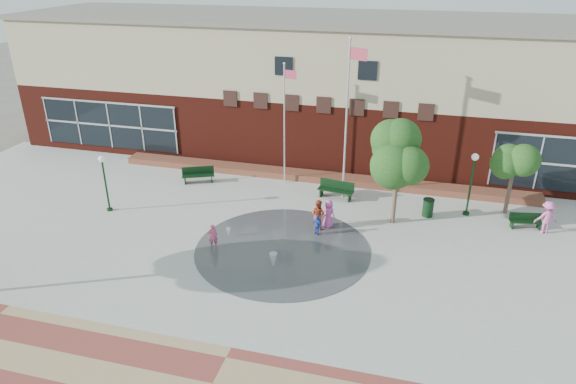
% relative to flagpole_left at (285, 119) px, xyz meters
% --- Properties ---
extents(ground, '(120.00, 120.00, 0.00)m').
position_rel_flagpole_left_xyz_m(ground, '(1.94, -10.66, -4.11)').
color(ground, '#666056').
rests_on(ground, ground).
extents(plaza_concrete, '(46.00, 18.00, 0.01)m').
position_rel_flagpole_left_xyz_m(plaza_concrete, '(1.94, -6.66, -4.10)').
color(plaza_concrete, '#A8A8A0').
rests_on(plaza_concrete, ground).
extents(splash_pad, '(8.40, 8.40, 0.01)m').
position_rel_flagpole_left_xyz_m(splash_pad, '(1.94, -7.66, -4.10)').
color(splash_pad, '#383A3D').
rests_on(splash_pad, ground).
extents(library_building, '(44.40, 10.40, 9.20)m').
position_rel_flagpole_left_xyz_m(library_building, '(1.94, 6.82, 0.54)').
color(library_building, '#50150D').
rests_on(library_building, ground).
extents(flower_bed, '(26.00, 1.20, 0.40)m').
position_rel_flagpole_left_xyz_m(flower_bed, '(1.94, 0.94, -4.11)').
color(flower_bed, '#A51831').
rests_on(flower_bed, ground).
extents(flagpole_left, '(0.84, 0.30, 7.38)m').
position_rel_flagpole_left_xyz_m(flagpole_left, '(0.00, 0.00, 0.00)').
color(flagpole_left, silver).
rests_on(flagpole_left, ground).
extents(flagpole_right, '(1.05, 0.49, 9.06)m').
position_rel_flagpole_left_xyz_m(flagpole_right, '(3.82, -1.09, 0.96)').
color(flagpole_right, silver).
rests_on(flagpole_right, ground).
extents(lamp_left, '(0.34, 0.34, 3.22)m').
position_rel_flagpole_left_xyz_m(lamp_left, '(-8.39, -6.12, -2.11)').
color(lamp_left, black).
rests_on(lamp_left, ground).
extents(lamp_right, '(0.38, 0.38, 3.54)m').
position_rel_flagpole_left_xyz_m(lamp_right, '(10.62, -1.62, -1.91)').
color(lamp_right, black).
rests_on(lamp_right, ground).
extents(bench_left, '(2.00, 1.28, 0.98)m').
position_rel_flagpole_left_xyz_m(bench_left, '(-5.20, -1.31, -3.79)').
color(bench_left, black).
rests_on(bench_left, ground).
extents(bench_mid, '(2.13, 0.88, 1.04)m').
position_rel_flagpole_left_xyz_m(bench_mid, '(3.40, -1.38, -3.77)').
color(bench_mid, black).
rests_on(bench_mid, ground).
extents(bench_right, '(1.67, 0.72, 0.81)m').
position_rel_flagpole_left_xyz_m(bench_right, '(13.47, -2.45, -3.85)').
color(bench_right, black).
rests_on(bench_right, ground).
extents(trash_can, '(0.61, 0.61, 1.00)m').
position_rel_flagpole_left_xyz_m(trash_can, '(8.58, -2.33, -3.60)').
color(trash_can, black).
rests_on(trash_can, ground).
extents(tree_mid, '(3.22, 3.22, 5.43)m').
position_rel_flagpole_left_xyz_m(tree_mid, '(6.82, -3.57, -0.15)').
color(tree_mid, '#4F3A2E').
rests_on(tree_mid, ground).
extents(tree_small_right, '(2.32, 2.32, 3.97)m').
position_rel_flagpole_left_xyz_m(tree_small_right, '(12.69, -0.88, -1.21)').
color(tree_small_right, '#4F3A2E').
rests_on(tree_small_right, ground).
extents(water_jet_a, '(0.37, 0.37, 0.71)m').
position_rel_flagpole_left_xyz_m(water_jet_a, '(1.95, -9.28, -4.11)').
color(water_jet_a, white).
rests_on(water_jet_a, ground).
extents(water_jet_b, '(0.20, 0.20, 0.46)m').
position_rel_flagpole_left_xyz_m(water_jet_b, '(-1.00, -7.19, -4.11)').
color(water_jet_b, white).
rests_on(water_jet_b, ground).
extents(child_splash, '(0.53, 0.47, 1.22)m').
position_rel_flagpole_left_xyz_m(child_splash, '(-1.37, -8.25, -3.50)').
color(child_splash, '#D74B7B').
rests_on(child_splash, ground).
extents(adult_red, '(0.94, 0.84, 1.61)m').
position_rel_flagpole_left_xyz_m(adult_red, '(3.13, -5.17, -3.30)').
color(adult_red, '#A93D21').
rests_on(adult_red, ground).
extents(adult_pink, '(0.88, 0.74, 1.53)m').
position_rel_flagpole_left_xyz_m(adult_pink, '(3.62, -4.86, -3.35)').
color(adult_pink, '#DA50A9').
rests_on(adult_pink, ground).
extents(child_blue, '(0.69, 0.60, 1.12)m').
position_rel_flagpole_left_xyz_m(child_blue, '(3.25, -5.86, -3.55)').
color(child_blue, blue).
rests_on(child_blue, ground).
extents(person_bench, '(1.26, 0.91, 1.75)m').
position_rel_flagpole_left_xyz_m(person_bench, '(14.32, -2.70, -3.23)').
color(person_bench, '#DF5DA8').
rests_on(person_bench, ground).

